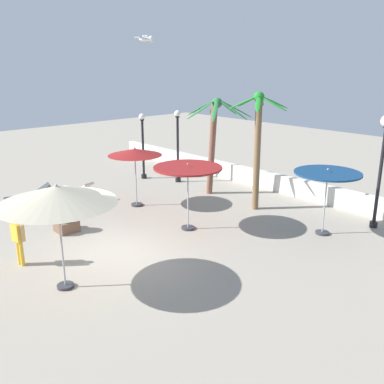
% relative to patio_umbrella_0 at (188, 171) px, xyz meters
% --- Properties ---
extents(ground_plane, '(56.00, 56.00, 0.00)m').
position_rel_patio_umbrella_0_xyz_m(ground_plane, '(0.11, -3.19, -2.15)').
color(ground_plane, '#9E9384').
extents(boundary_wall, '(25.20, 0.30, 0.82)m').
position_rel_patio_umbrella_0_xyz_m(boundary_wall, '(0.11, 6.21, -1.74)').
color(boundary_wall, silver).
rests_on(boundary_wall, ground_plane).
extents(patio_umbrella_0, '(2.40, 2.40, 2.44)m').
position_rel_patio_umbrella_0_xyz_m(patio_umbrella_0, '(0.00, 0.00, 0.00)').
color(patio_umbrella_0, '#333338').
rests_on(patio_umbrella_0, ground_plane).
extents(patio_umbrella_1, '(2.20, 2.20, 2.49)m').
position_rel_patio_umbrella_0_xyz_m(patio_umbrella_1, '(-3.42, 0.18, 0.11)').
color(patio_umbrella_1, '#333338').
rests_on(patio_umbrella_1, ground_plane).
extents(patio_umbrella_2, '(3.04, 3.04, 2.88)m').
position_rel_patio_umbrella_0_xyz_m(patio_umbrella_2, '(0.91, -5.24, 0.44)').
color(patio_umbrella_2, '#333338').
rests_on(patio_umbrella_2, ground_plane).
extents(patio_umbrella_3, '(2.24, 2.24, 2.37)m').
position_rel_patio_umbrella_0_xyz_m(patio_umbrella_3, '(3.54, 3.17, -0.08)').
color(patio_umbrella_3, '#333338').
rests_on(patio_umbrella_3, ground_plane).
extents(palm_tree_0, '(2.99, 3.01, 4.35)m').
position_rel_patio_umbrella_0_xyz_m(palm_tree_0, '(-2.37, 3.69, 0.70)').
color(palm_tree_0, brown).
rests_on(palm_tree_0, ground_plane).
extents(palm_tree_1, '(2.43, 2.11, 4.72)m').
position_rel_patio_umbrella_0_xyz_m(palm_tree_1, '(0.18, 3.54, 0.84)').
color(palm_tree_1, brown).
rests_on(palm_tree_1, ground_plane).
extents(lamp_post_0, '(0.43, 0.43, 4.08)m').
position_rel_patio_umbrella_0_xyz_m(lamp_post_0, '(4.45, 5.14, 0.59)').
color(lamp_post_0, black).
rests_on(lamp_post_0, ground_plane).
extents(lamp_post_1, '(0.32, 0.32, 3.33)m').
position_rel_patio_umbrella_0_xyz_m(lamp_post_1, '(-6.80, 3.05, -0.25)').
color(lamp_post_1, black).
rests_on(lamp_post_1, ground_plane).
extents(lamp_post_2, '(0.31, 0.31, 3.56)m').
position_rel_patio_umbrella_0_xyz_m(lamp_post_2, '(-5.08, 3.91, -0.16)').
color(lamp_post_2, black).
rests_on(lamp_post_2, ground_plane).
extents(lounge_chair_0, '(1.03, 1.94, 0.83)m').
position_rel_patio_umbrella_0_xyz_m(lounge_chair_0, '(-6.57, -3.14, -1.75)').
color(lounge_chair_0, '#B7B7BC').
rests_on(lounge_chair_0, ground_plane).
extents(lounge_chair_1, '(1.95, 1.03, 0.83)m').
position_rel_patio_umbrella_0_xyz_m(lounge_chair_1, '(-6.07, -1.24, -1.75)').
color(lounge_chair_1, '#B7B7BC').
rests_on(lounge_chair_1, ground_plane).
extents(guest_1, '(0.55, 0.30, 1.53)m').
position_rel_patio_umbrella_0_xyz_m(guest_1, '(-1.21, -5.58, -1.23)').
color(guest_1, gold).
rests_on(guest_1, ground_plane).
extents(seagull_0, '(0.65, 0.93, 0.15)m').
position_rel_patio_umbrella_0_xyz_m(seagull_0, '(1.60, -2.85, 4.20)').
color(seagull_0, white).
extents(planter, '(0.70, 0.70, 0.85)m').
position_rel_patio_umbrella_0_xyz_m(planter, '(-2.74, -3.34, -1.77)').
color(planter, brown).
rests_on(planter, ground_plane).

